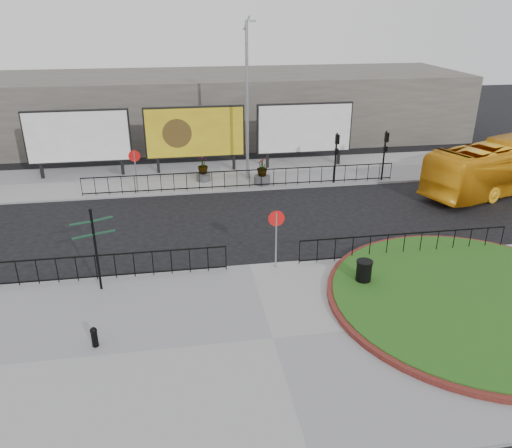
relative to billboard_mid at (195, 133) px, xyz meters
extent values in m
plane|color=black|center=(1.50, -12.97, -2.60)|extent=(90.00, 90.00, 0.00)
cube|color=gray|center=(1.50, -17.97, -2.54)|extent=(30.00, 10.00, 0.12)
cube|color=gray|center=(1.50, -0.97, -2.54)|extent=(44.00, 6.00, 0.12)
cylinder|color=maroon|center=(9.00, -16.97, -2.39)|extent=(10.40, 10.40, 0.18)
cylinder|color=#214C14|center=(9.00, -16.97, -2.37)|extent=(10.00, 10.00, 0.22)
cylinder|color=gray|center=(-3.50, -3.57, -1.28)|extent=(0.07, 0.07, 2.40)
cylinder|color=red|center=(-3.50, -3.57, -0.33)|extent=(0.64, 0.03, 0.64)
cylinder|color=white|center=(-3.50, -3.55, -0.33)|extent=(0.50, 0.03, 0.50)
cylinder|color=gray|center=(2.50, -13.37, -1.28)|extent=(0.07, 0.07, 2.40)
cylinder|color=red|center=(2.50, -13.37, -0.33)|extent=(0.64, 0.03, 0.64)
cylinder|color=white|center=(2.50, -13.35, -0.33)|extent=(0.50, 0.03, 0.50)
cube|color=black|center=(-9.40, 0.03, -1.98)|extent=(0.18, 0.18, 1.00)
cube|color=black|center=(-4.60, 0.03, -1.98)|extent=(0.18, 0.18, 1.00)
cube|color=black|center=(-7.00, 0.03, 0.02)|extent=(6.20, 0.25, 3.20)
cube|color=white|center=(-7.00, -0.13, 0.02)|extent=(6.00, 0.06, 3.00)
cube|color=black|center=(-2.40, 0.03, -1.98)|extent=(0.18, 0.18, 1.00)
cube|color=black|center=(2.40, 0.03, -1.98)|extent=(0.18, 0.18, 1.00)
cube|color=black|center=(0.00, 0.03, 0.02)|extent=(6.20, 0.25, 3.20)
cube|color=yellow|center=(0.00, -0.13, 0.02)|extent=(6.00, 0.06, 3.00)
cube|color=black|center=(4.60, 0.03, -1.98)|extent=(0.18, 0.18, 1.00)
cube|color=black|center=(9.40, 0.03, -1.98)|extent=(0.18, 0.18, 1.00)
cube|color=black|center=(7.00, 0.03, 0.02)|extent=(6.20, 0.25, 3.20)
cube|color=white|center=(7.00, -0.13, 0.02)|extent=(6.00, 0.06, 3.00)
cylinder|color=gray|center=(3.00, -1.97, 2.02)|extent=(0.18, 0.18, 9.00)
cylinder|color=gray|center=(3.00, -1.97, 6.37)|extent=(0.43, 0.10, 0.77)
cube|color=gray|center=(3.35, -1.97, 6.47)|extent=(0.35, 0.15, 0.12)
cylinder|color=black|center=(8.00, -3.57, -0.98)|extent=(0.10, 0.10, 3.00)
cube|color=black|center=(8.00, -3.69, 0.17)|extent=(0.22, 0.18, 0.55)
cube|color=black|center=(8.00, -3.69, -0.53)|extent=(0.20, 0.16, 0.30)
cylinder|color=black|center=(11.00, -3.57, -0.98)|extent=(0.10, 0.10, 3.00)
cube|color=black|center=(11.00, -3.69, 0.17)|extent=(0.22, 0.18, 0.55)
cube|color=black|center=(11.00, -3.69, -0.53)|extent=(0.20, 0.16, 0.30)
cube|color=#68645B|center=(1.50, 9.03, -0.10)|extent=(40.00, 10.00, 5.00)
cylinder|color=black|center=(-4.28, -13.97, -0.91)|extent=(0.09, 0.09, 3.13)
sphere|color=black|center=(-4.28, -13.97, 0.70)|extent=(0.14, 0.14, 0.14)
cube|color=#0E341F|center=(-4.65, -14.09, 0.28)|extent=(0.74, 0.35, 0.03)
cube|color=#0E341F|center=(-3.92, -13.80, 0.28)|extent=(0.72, 0.44, 0.03)
cube|color=#0E341F|center=(-4.64, -14.12, -0.23)|extent=(0.73, 0.41, 0.03)
cube|color=#0E341F|center=(-3.90, -13.86, -0.23)|extent=(0.74, 0.35, 0.03)
cylinder|color=black|center=(-4.04, -17.48, -2.20)|extent=(0.20, 0.20, 0.55)
sphere|color=black|center=(-4.04, -17.48, -1.90)|extent=(0.22, 0.22, 0.22)
cylinder|color=black|center=(5.49, -15.27, -2.00)|extent=(0.58, 0.58, 0.96)
cylinder|color=black|center=(5.49, -15.27, -1.49)|extent=(0.62, 0.62, 0.06)
imported|color=orange|center=(17.05, -6.13, -1.12)|extent=(10.80, 6.14, 2.96)
cylinder|color=#4C4C4F|center=(0.30, -1.97, -2.26)|extent=(0.85, 0.85, 0.44)
imported|color=#214C14|center=(0.30, -1.97, -1.49)|extent=(0.85, 0.85, 1.09)
cylinder|color=#4C4C4F|center=(3.70, -3.13, -2.23)|extent=(0.95, 0.95, 0.50)
imported|color=#214C14|center=(3.70, -3.13, -1.43)|extent=(0.73, 0.73, 1.10)
camera|label=1|loc=(-1.11, -30.82, 7.29)|focal=35.00mm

